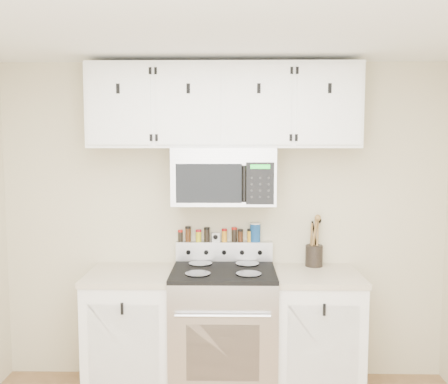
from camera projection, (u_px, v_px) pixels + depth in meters
name	position (u px, v px, depth m)	size (l,w,h in m)	color
back_wall	(224.00, 222.00, 3.96)	(3.50, 0.01, 2.50)	#C1B691
range	(224.00, 330.00, 3.72)	(0.76, 0.65, 1.10)	#B7B7BA
base_cabinet_left	(132.00, 332.00, 3.75)	(0.64, 0.62, 0.92)	white
base_cabinet_right	(316.00, 333.00, 3.73)	(0.64, 0.62, 0.92)	white
microwave	(224.00, 176.00, 3.73)	(0.76, 0.44, 0.42)	#9E9EA3
upper_cabinets	(224.00, 106.00, 3.71)	(2.00, 0.35, 0.62)	white
utensil_crock	(314.00, 254.00, 3.88)	(0.13, 0.13, 0.39)	black
kitchen_timer	(216.00, 237.00, 3.94)	(0.06, 0.05, 0.07)	silver
salt_canister	(255.00, 232.00, 3.93)	(0.08, 0.08, 0.15)	navy
spice_jar_0	(180.00, 236.00, 3.94)	(0.04, 0.04, 0.09)	black
spice_jar_1	(188.00, 234.00, 3.94)	(0.05, 0.05, 0.12)	#41230F
spice_jar_2	(199.00, 236.00, 3.94)	(0.04, 0.04, 0.09)	gold
spice_jar_3	(207.00, 234.00, 3.94)	(0.05, 0.05, 0.11)	black
spice_jar_4	(224.00, 235.00, 3.93)	(0.04, 0.04, 0.10)	orange
spice_jar_5	(234.00, 234.00, 3.93)	(0.04, 0.04, 0.11)	black
spice_jar_6	(240.00, 235.00, 3.93)	(0.04, 0.04, 0.10)	#3E1F0F
spice_jar_7	(250.00, 235.00, 3.93)	(0.04, 0.04, 0.10)	gold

